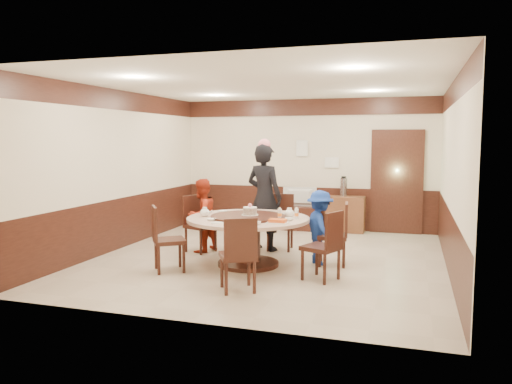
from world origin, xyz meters
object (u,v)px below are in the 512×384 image
(banquet_table, at_px, (248,231))
(thermos, at_px, (344,187))
(tv_stand, at_px, (299,218))
(person_red, at_px, (202,216))
(television, at_px, (299,197))
(side_cabinet, at_px, (345,214))
(birthday_cake, at_px, (250,211))
(person_blue, at_px, (320,228))
(shrimp_platter, at_px, (278,221))
(person_standing, at_px, (264,197))

(banquet_table, relative_size, thermos, 4.94)
(banquet_table, height_order, tv_stand, banquet_table)
(person_red, distance_m, television, 2.85)
(banquet_table, xyz_separation_m, side_cabinet, (1.06, 3.30, -0.16))
(banquet_table, distance_m, thermos, 3.48)
(birthday_cake, relative_size, side_cabinet, 0.33)
(person_blue, relative_size, side_cabinet, 1.45)
(person_red, distance_m, shrimp_platter, 1.96)
(person_red, xyz_separation_m, tv_stand, (1.14, 2.61, -0.38))
(person_red, xyz_separation_m, person_blue, (2.10, -0.25, -0.05))
(person_standing, xyz_separation_m, television, (0.16, 2.14, -0.22))
(birthday_cake, bearing_deg, person_blue, 19.27)
(television, bearing_deg, thermos, 175.76)
(side_cabinet, bearing_deg, television, -178.25)
(person_standing, distance_m, shrimp_platter, 1.68)
(tv_stand, bearing_deg, side_cabinet, 1.75)
(banquet_table, bearing_deg, thermos, 72.94)
(thermos, bearing_deg, shrimp_platter, -96.77)
(banquet_table, bearing_deg, television, 88.65)
(person_standing, relative_size, person_red, 1.47)
(birthday_cake, height_order, side_cabinet, birthday_cake)
(television, bearing_deg, person_blue, 102.46)
(banquet_table, height_order, side_cabinet, banquet_table)
(thermos, bearing_deg, side_cabinet, 0.00)
(person_red, relative_size, shrimp_platter, 4.22)
(television, xyz_separation_m, thermos, (0.94, 0.03, 0.23))
(banquet_table, relative_size, shrimp_platter, 6.25)
(person_blue, distance_m, tv_stand, 3.04)
(person_standing, bearing_deg, shrimp_platter, 130.01)
(banquet_table, distance_m, shrimp_platter, 0.74)
(shrimp_platter, bearing_deg, television, 97.69)
(shrimp_platter, bearing_deg, tv_stand, 97.69)
(television, bearing_deg, tv_stand, 173.92)
(person_red, height_order, tv_stand, person_red)
(banquet_table, xyz_separation_m, person_red, (-1.06, 0.66, 0.10))
(person_standing, height_order, television, person_standing)
(person_standing, bearing_deg, tv_stand, -77.11)
(shrimp_platter, distance_m, thermos, 3.73)
(person_standing, xyz_separation_m, person_blue, (1.12, -0.73, -0.35))
(person_blue, bearing_deg, shrimp_platter, 118.26)
(person_blue, bearing_deg, person_standing, 25.00)
(tv_stand, relative_size, side_cabinet, 1.06)
(shrimp_platter, relative_size, thermos, 0.79)
(banquet_table, xyz_separation_m, television, (0.08, 3.27, 0.17))
(television, bearing_deg, person_standing, 79.76)
(person_red, height_order, television, person_red)
(person_blue, distance_m, thermos, 2.92)
(person_standing, xyz_separation_m, thermos, (1.09, 2.17, 0.01))
(person_standing, relative_size, tv_stand, 2.19)
(television, distance_m, side_cabinet, 1.04)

